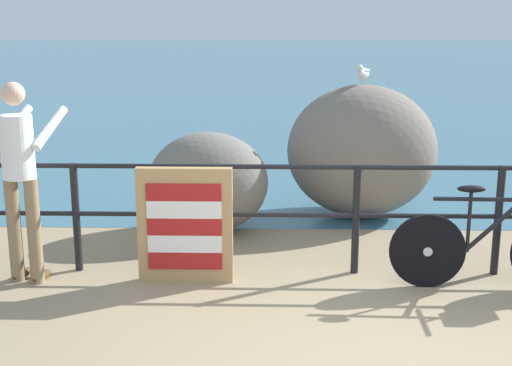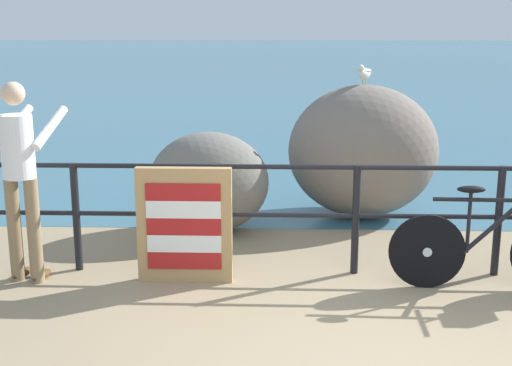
{
  "view_description": "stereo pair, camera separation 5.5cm",
  "coord_description": "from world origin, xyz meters",
  "px_view_note": "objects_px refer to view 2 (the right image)",
  "views": [
    {
      "loc": [
        -0.76,
        -3.97,
        2.25
      ],
      "look_at": [
        -0.92,
        2.37,
        0.75
      ],
      "focal_mm": 47.43,
      "sensor_mm": 36.0,
      "label": 1
    },
    {
      "loc": [
        -0.71,
        -3.97,
        2.25
      ],
      "look_at": [
        -0.92,
        2.37,
        0.75
      ],
      "focal_mm": 47.43,
      "sensor_mm": 36.0,
      "label": 2
    }
  ],
  "objects_px": {
    "breakwater_boulder_left": "(209,182)",
    "folded_deckchair_stack": "(184,225)",
    "breakwater_boulder_main": "(363,151)",
    "seagull": "(365,72)",
    "person_at_railing": "(21,172)",
    "bicycle": "(507,238)"
  },
  "relations": [
    {
      "from": "breakwater_boulder_left",
      "to": "bicycle",
      "type": "bearing_deg",
      "value": -30.57
    },
    {
      "from": "breakwater_boulder_main",
      "to": "breakwater_boulder_left",
      "type": "relative_size",
      "value": 1.34
    },
    {
      "from": "breakwater_boulder_left",
      "to": "folded_deckchair_stack",
      "type": "bearing_deg",
      "value": -92.35
    },
    {
      "from": "person_at_railing",
      "to": "breakwater_boulder_left",
      "type": "bearing_deg",
      "value": -29.86
    },
    {
      "from": "person_at_railing",
      "to": "folded_deckchair_stack",
      "type": "xyz_separation_m",
      "value": [
        1.41,
        0.03,
        -0.47
      ]
    },
    {
      "from": "bicycle",
      "to": "breakwater_boulder_left",
      "type": "xyz_separation_m",
      "value": [
        -2.73,
        1.61,
        0.09
      ]
    },
    {
      "from": "folded_deckchair_stack",
      "to": "breakwater_boulder_left",
      "type": "xyz_separation_m",
      "value": [
        0.06,
        1.51,
        0.04
      ]
    },
    {
      "from": "seagull",
      "to": "person_at_railing",
      "type": "bearing_deg",
      "value": -26.64
    },
    {
      "from": "folded_deckchair_stack",
      "to": "breakwater_boulder_left",
      "type": "height_order",
      "value": "breakwater_boulder_left"
    },
    {
      "from": "breakwater_boulder_main",
      "to": "breakwater_boulder_left",
      "type": "bearing_deg",
      "value": -157.98
    },
    {
      "from": "bicycle",
      "to": "folded_deckchair_stack",
      "type": "xyz_separation_m",
      "value": [
        -2.79,
        0.1,
        0.06
      ]
    },
    {
      "from": "person_at_railing",
      "to": "seagull",
      "type": "xyz_separation_m",
      "value": [
        3.23,
        2.27,
        0.71
      ]
    },
    {
      "from": "bicycle",
      "to": "breakwater_boulder_main",
      "type": "xyz_separation_m",
      "value": [
        -0.97,
        2.32,
        0.32
      ]
    },
    {
      "from": "breakwater_boulder_left",
      "to": "breakwater_boulder_main",
      "type": "bearing_deg",
      "value": 22.02
    },
    {
      "from": "breakwater_boulder_main",
      "to": "seagull",
      "type": "bearing_deg",
      "value": 118.57
    },
    {
      "from": "breakwater_boulder_main",
      "to": "seagull",
      "type": "distance_m",
      "value": 0.92
    },
    {
      "from": "bicycle",
      "to": "breakwater_boulder_main",
      "type": "distance_m",
      "value": 2.53
    },
    {
      "from": "breakwater_boulder_main",
      "to": "breakwater_boulder_left",
      "type": "xyz_separation_m",
      "value": [
        -1.76,
        -0.71,
        -0.23
      ]
    },
    {
      "from": "person_at_railing",
      "to": "folded_deckchair_stack",
      "type": "distance_m",
      "value": 1.49
    },
    {
      "from": "person_at_railing",
      "to": "breakwater_boulder_left",
      "type": "relative_size",
      "value": 1.35
    },
    {
      "from": "bicycle",
      "to": "folded_deckchair_stack",
      "type": "bearing_deg",
      "value": 179.59
    },
    {
      "from": "breakwater_boulder_main",
      "to": "seagull",
      "type": "relative_size",
      "value": 5.36
    }
  ]
}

